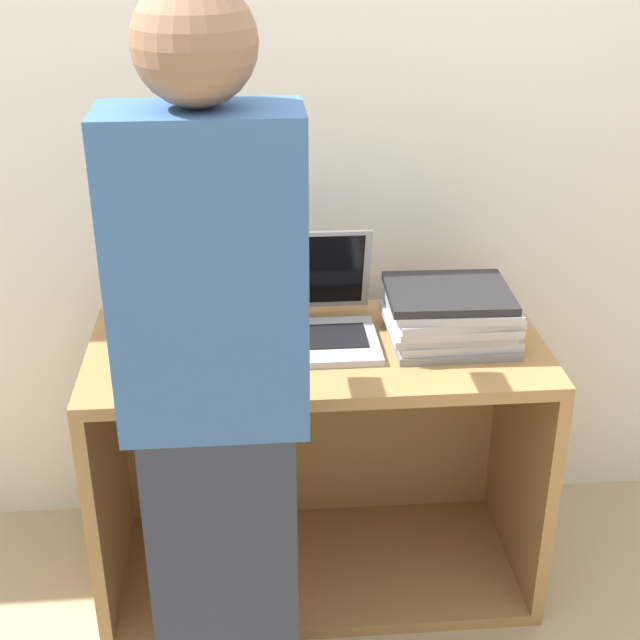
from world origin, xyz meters
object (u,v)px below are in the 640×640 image
laptop_open (316,318)px  laptop_stack_right (450,315)px  laptop_stack_left (184,325)px  person (216,402)px

laptop_open → laptop_stack_right: 0.37m
laptop_stack_left → person: bearing=-78.3°
laptop_stack_left → person: 0.49m
laptop_open → laptop_stack_left: (-0.36, -0.06, 0.02)m
laptop_open → laptop_stack_right: laptop_open is taller
laptop_stack_right → person: size_ratio=0.20×
person → laptop_stack_right: bearing=37.5°
laptop_stack_left → person: size_ratio=0.20×
laptop_open → person: bearing=-115.9°
laptop_stack_left → laptop_stack_right: (0.73, 0.00, 0.00)m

